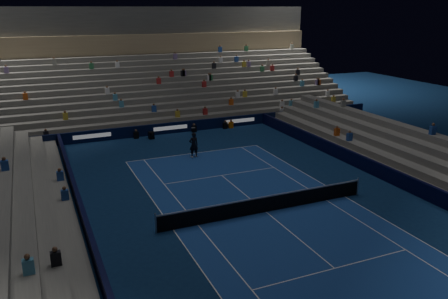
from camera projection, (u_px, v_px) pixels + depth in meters
ground at (266, 212)px, 25.87m from camera, size 90.00×90.00×0.00m
court_surface at (266, 212)px, 25.87m from camera, size 10.97×23.77×0.01m
sponsor_barrier_far at (170, 128)px, 41.93m from camera, size 44.00×0.25×1.00m
sponsor_barrier_east at (399, 179)px, 29.39m from camera, size 0.25×37.00×1.00m
sponsor_barrier_west at (89, 237)px, 22.04m from camera, size 0.25×37.00×1.00m
grandstand_main at (144, 82)px, 49.31m from camera, size 44.00×15.20×11.20m
grandstand_east at (439, 166)px, 30.58m from camera, size 5.00×37.00×2.50m
grandstand_west at (10, 243)px, 20.60m from camera, size 5.00×37.00×2.50m
tennis_net at (266, 204)px, 25.72m from camera, size 12.90×0.10×1.10m
tennis_player at (194, 145)px, 35.09m from camera, size 0.72×0.48×1.97m
broadcast_camera at (151, 135)px, 40.21m from camera, size 0.47×0.92×0.61m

